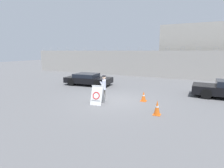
% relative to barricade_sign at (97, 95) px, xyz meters
% --- Properties ---
extents(ground_plane, '(90.00, 90.00, 0.00)m').
position_rel_barricade_sign_xyz_m(ground_plane, '(0.59, 1.09, -0.56)').
color(ground_plane, '#5B5B5E').
extents(perimeter_wall, '(36.00, 0.30, 3.62)m').
position_rel_barricade_sign_xyz_m(perimeter_wall, '(0.59, 12.24, 1.03)').
color(perimeter_wall, '#ADA8A0').
rests_on(perimeter_wall, ground_plane).
extents(building_block, '(9.80, 5.93, 6.25)m').
position_rel_barricade_sign_xyz_m(building_block, '(5.85, 16.76, 2.56)').
color(building_block, '#B2ADA3').
rests_on(building_block, ground_plane).
extents(barricade_sign, '(0.78, 0.85, 1.13)m').
position_rel_barricade_sign_xyz_m(barricade_sign, '(0.00, 0.00, 0.00)').
color(barricade_sign, white).
rests_on(barricade_sign, ground_plane).
extents(security_guard, '(0.39, 0.65, 1.66)m').
position_rel_barricade_sign_xyz_m(security_guard, '(0.11, 0.63, 0.35)').
color(security_guard, '#514C42').
rests_on(security_guard, ground_plane).
extents(traffic_cone_near, '(0.37, 0.37, 0.75)m').
position_rel_barricade_sign_xyz_m(traffic_cone_near, '(3.59, -0.33, -0.19)').
color(traffic_cone_near, orange).
rests_on(traffic_cone_near, ground_plane).
extents(traffic_cone_mid, '(0.37, 0.37, 0.64)m').
position_rel_barricade_sign_xyz_m(traffic_cone_mid, '(2.34, 1.77, -0.25)').
color(traffic_cone_mid, orange).
rests_on(traffic_cone_mid, ground_plane).
extents(parked_car_front_coupe, '(4.39, 2.22, 1.08)m').
position_rel_barricade_sign_xyz_m(parked_car_front_coupe, '(-3.77, 4.79, 0.00)').
color(parked_car_front_coupe, black).
rests_on(parked_car_front_coupe, ground_plane).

